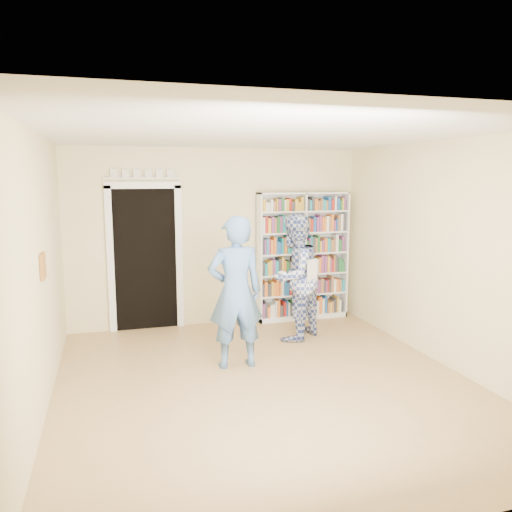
{
  "coord_description": "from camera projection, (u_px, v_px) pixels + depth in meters",
  "views": [
    {
      "loc": [
        -1.58,
        -4.99,
        2.25
      ],
      "look_at": [
        0.15,
        0.9,
        1.29
      ],
      "focal_mm": 35.0,
      "sensor_mm": 36.0,
      "label": 1
    }
  ],
  "objects": [
    {
      "name": "wall_back",
      "position": [
        217.0,
        237.0,
        7.68
      ],
      "size": [
        4.5,
        0.0,
        4.5
      ],
      "primitive_type": "plane",
      "rotation": [
        1.57,
        0.0,
        0.0
      ],
      "color": "beige",
      "rests_on": "floor"
    },
    {
      "name": "ceiling",
      "position": [
        267.0,
        134.0,
        5.1
      ],
      "size": [
        5.0,
        5.0,
        0.0
      ],
      "primitive_type": "plane",
      "rotation": [
        3.14,
        0.0,
        0.0
      ],
      "color": "white",
      "rests_on": "wall_back"
    },
    {
      "name": "floor",
      "position": [
        266.0,
        384.0,
        5.52
      ],
      "size": [
        5.0,
        5.0,
        0.0
      ],
      "primitive_type": "plane",
      "color": "#AA8352",
      "rests_on": "ground"
    },
    {
      "name": "wall_left",
      "position": [
        38.0,
        275.0,
        4.68
      ],
      "size": [
        0.0,
        5.0,
        5.0
      ],
      "primitive_type": "plane",
      "rotation": [
        1.57,
        0.0,
        1.57
      ],
      "color": "beige",
      "rests_on": "floor"
    },
    {
      "name": "man_plaid",
      "position": [
        294.0,
        277.0,
        6.95
      ],
      "size": [
        1.09,
        1.06,
        1.77
      ],
      "primitive_type": "imported",
      "rotation": [
        0.0,
        0.0,
        3.8
      ],
      "color": "#2D408A",
      "rests_on": "floor"
    },
    {
      "name": "man_blue",
      "position": [
        235.0,
        292.0,
        5.9
      ],
      "size": [
        0.67,
        0.44,
        1.83
      ],
      "primitive_type": "imported",
      "rotation": [
        0.0,
        0.0,
        3.13
      ],
      "color": "#4F78B1",
      "rests_on": "floor"
    },
    {
      "name": "bookshelf",
      "position": [
        303.0,
        256.0,
        7.96
      ],
      "size": [
        1.48,
        0.28,
        2.03
      ],
      "rotation": [
        0.0,
        0.0,
        0.09
      ],
      "color": "white",
      "rests_on": "floor"
    },
    {
      "name": "wall_right",
      "position": [
        446.0,
        255.0,
        5.94
      ],
      "size": [
        0.0,
        5.0,
        5.0
      ],
      "primitive_type": "plane",
      "rotation": [
        1.57,
        0.0,
        -1.57
      ],
      "color": "beige",
      "rests_on": "floor"
    },
    {
      "name": "doorway",
      "position": [
        145.0,
        251.0,
        7.38
      ],
      "size": [
        1.1,
        0.08,
        2.43
      ],
      "color": "black",
      "rests_on": "floor"
    },
    {
      "name": "paper_sheet",
      "position": [
        312.0,
        270.0,
        6.76
      ],
      "size": [
        0.19,
        0.12,
        0.3
      ],
      "primitive_type": "cube",
      "rotation": [
        0.0,
        0.0,
        0.55
      ],
      "color": "white",
      "rests_on": "man_plaid"
    },
    {
      "name": "wall_art",
      "position": [
        43.0,
        266.0,
        4.87
      ],
      "size": [
        0.03,
        0.25,
        0.25
      ],
      "primitive_type": "cube",
      "color": "brown",
      "rests_on": "wall_left"
    }
  ]
}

